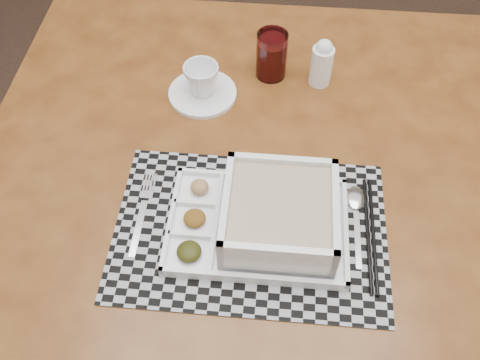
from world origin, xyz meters
name	(u,v)px	position (x,y,z in m)	size (l,w,h in m)	color
floor	(200,265)	(0.00, 0.00, 0.00)	(5.00, 5.00, 0.00)	#2F1D17
dining_table	(250,198)	(0.19, -0.22, 0.75)	(1.16, 1.16, 0.83)	#4B230D
placemat	(250,230)	(0.20, -0.35, 0.84)	(0.49, 0.34, 0.00)	#96969D
serving_tray	(272,218)	(0.24, -0.34, 0.87)	(0.33, 0.23, 0.09)	white
fork	(143,211)	(0.00, -0.34, 0.84)	(0.02, 0.19, 0.00)	silver
spoon	(356,204)	(0.39, -0.27, 0.84)	(0.04, 0.18, 0.01)	silver
chopsticks	(370,234)	(0.42, -0.33, 0.84)	(0.03, 0.24, 0.01)	black
saucer	(203,93)	(0.06, -0.02, 0.84)	(0.15, 0.15, 0.01)	white
cup	(202,80)	(0.06, -0.02, 0.88)	(0.08, 0.08, 0.07)	white
juice_glass	(271,56)	(0.20, 0.07, 0.88)	(0.07, 0.07, 0.11)	white
creamer_bottle	(322,63)	(0.31, 0.06, 0.89)	(0.05, 0.05, 0.11)	white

